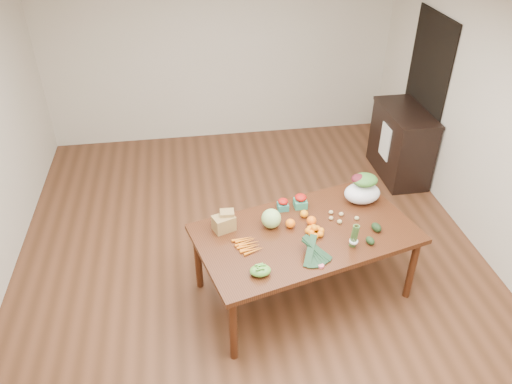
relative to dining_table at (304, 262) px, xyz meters
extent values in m
plane|color=brown|center=(-0.44, 0.49, -0.38)|extent=(6.00, 6.00, 0.00)
cube|color=white|center=(-0.44, 0.49, 2.33)|extent=(5.00, 6.00, 0.02)
cube|color=beige|center=(-0.44, 3.49, 0.98)|extent=(5.00, 0.02, 2.70)
cube|color=beige|center=(2.06, 0.49, 0.98)|extent=(0.02, 6.00, 2.70)
cube|color=#462210|center=(0.00, 0.00, 0.00)|extent=(2.20, 1.57, 0.75)
cube|color=black|center=(2.04, 2.09, 0.68)|extent=(0.02, 1.00, 2.10)
cube|color=black|center=(1.78, 1.96, 0.10)|extent=(0.52, 1.02, 0.94)
cube|color=white|center=(1.52, 1.89, 0.18)|extent=(0.02, 0.28, 0.45)
sphere|color=#ACDD80|center=(-0.30, 0.13, 0.47)|extent=(0.18, 0.18, 0.18)
sphere|color=orange|center=(-0.13, 0.09, 0.42)|extent=(0.09, 0.09, 0.09)
sphere|color=orange|center=(0.03, 0.22, 0.41)|extent=(0.08, 0.08, 0.08)
sphere|color=orange|center=(0.07, 0.10, 0.42)|extent=(0.09, 0.09, 0.09)
ellipsoid|color=#66A337|center=(-0.51, -0.49, 0.42)|extent=(0.18, 0.13, 0.08)
ellipsoid|color=tan|center=(0.28, 0.14, 0.39)|extent=(0.04, 0.04, 0.04)
ellipsoid|color=tan|center=(0.34, 0.07, 0.40)|extent=(0.05, 0.04, 0.04)
ellipsoid|color=tan|center=(0.39, 0.19, 0.39)|extent=(0.05, 0.04, 0.04)
ellipsoid|color=tan|center=(0.30, 0.23, 0.39)|extent=(0.05, 0.04, 0.04)
ellipsoid|color=tan|center=(0.52, 0.10, 0.39)|extent=(0.05, 0.04, 0.04)
ellipsoid|color=black|center=(0.52, -0.25, 0.41)|extent=(0.09, 0.11, 0.07)
ellipsoid|color=black|center=(0.64, -0.08, 0.41)|extent=(0.11, 0.13, 0.08)
camera|label=1|loc=(-1.02, -3.48, 3.25)|focal=35.00mm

